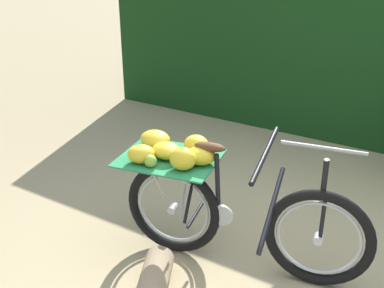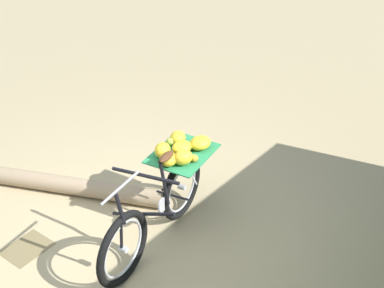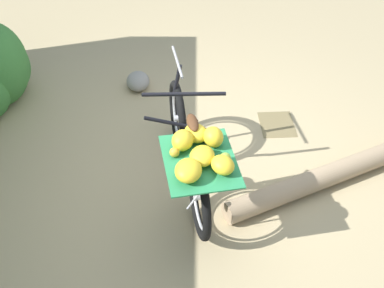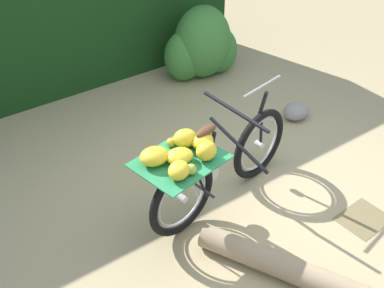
% 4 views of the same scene
% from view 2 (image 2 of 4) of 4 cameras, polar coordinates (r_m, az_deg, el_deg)
% --- Properties ---
extents(ground_plane, '(60.00, 60.00, 0.00)m').
position_cam_2_polar(ground_plane, '(5.08, -7.03, -11.90)').
color(ground_plane, tan).
extents(bicycle, '(1.80, 0.76, 1.03)m').
position_cam_2_polar(bicycle, '(4.88, -3.38, -5.83)').
color(bicycle, black).
rests_on(bicycle, ground_plane).
extents(fallen_log, '(1.13, 2.30, 0.20)m').
position_cam_2_polar(fallen_log, '(5.89, -14.72, -4.51)').
color(fallen_log, '#9E8466').
rests_on(fallen_log, ground_plane).
extents(leaf_litter_patch, '(0.44, 0.36, 0.01)m').
position_cam_2_polar(leaf_litter_patch, '(5.31, -18.45, -11.29)').
color(leaf_litter_patch, olive).
rests_on(leaf_litter_patch, ground_plane).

